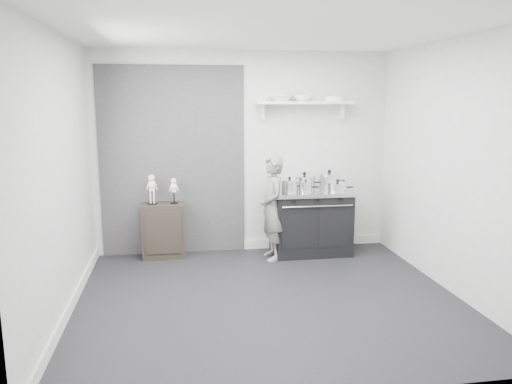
# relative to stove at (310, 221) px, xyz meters

# --- Properties ---
(ground) EXTENTS (4.00, 4.00, 0.00)m
(ground) POSITION_rel_stove_xyz_m (-0.86, -1.48, -0.44)
(ground) COLOR black
(ground) RESTS_ON ground
(room_shell) EXTENTS (4.02, 3.62, 2.71)m
(room_shell) POSITION_rel_stove_xyz_m (-0.95, -1.33, 1.20)
(room_shell) COLOR #B2B2AF
(room_shell) RESTS_ON ground
(wall_shelf) EXTENTS (1.30, 0.26, 0.24)m
(wall_shelf) POSITION_rel_stove_xyz_m (-0.06, 0.20, 1.57)
(wall_shelf) COLOR silver
(wall_shelf) RESTS_ON room_shell
(stove) EXTENTS (1.09, 0.68, 0.87)m
(stove) POSITION_rel_stove_xyz_m (0.00, 0.00, 0.00)
(stove) COLOR black
(stove) RESTS_ON ground
(side_cabinet) EXTENTS (0.55, 0.32, 0.72)m
(side_cabinet) POSITION_rel_stove_xyz_m (-1.96, 0.13, -0.08)
(side_cabinet) COLOR black
(side_cabinet) RESTS_ON ground
(child) EXTENTS (0.36, 0.52, 1.36)m
(child) POSITION_rel_stove_xyz_m (-0.56, -0.18, 0.24)
(child) COLOR slate
(child) RESTS_ON ground
(pot_front_left) EXTENTS (0.31, 0.23, 0.20)m
(pot_front_left) POSITION_rel_stove_xyz_m (-0.32, -0.10, 0.51)
(pot_front_left) COLOR silver
(pot_front_left) RESTS_ON stove
(pot_back_left) EXTENTS (0.38, 0.29, 0.23)m
(pot_back_left) POSITION_rel_stove_xyz_m (-0.07, 0.10, 0.52)
(pot_back_left) COLOR silver
(pot_back_left) RESTS_ON stove
(pot_back_right) EXTENTS (0.36, 0.28, 0.25)m
(pot_back_right) POSITION_rel_stove_xyz_m (0.28, 0.09, 0.54)
(pot_back_right) COLOR silver
(pot_back_right) RESTS_ON stove
(pot_front_right) EXTENTS (0.34, 0.25, 0.16)m
(pot_front_right) POSITION_rel_stove_xyz_m (0.31, -0.17, 0.49)
(pot_front_right) COLOR silver
(pot_front_right) RESTS_ON stove
(pot_front_center) EXTENTS (0.26, 0.18, 0.16)m
(pot_front_center) POSITION_rel_stove_xyz_m (-0.11, -0.13, 0.50)
(pot_front_center) COLOR silver
(pot_front_center) RESTS_ON stove
(skeleton_full) EXTENTS (0.13, 0.08, 0.45)m
(skeleton_full) POSITION_rel_stove_xyz_m (-2.09, 0.13, 0.50)
(skeleton_full) COLOR silver
(skeleton_full) RESTS_ON side_cabinet
(skeleton_torso) EXTENTS (0.11, 0.07, 0.38)m
(skeleton_torso) POSITION_rel_stove_xyz_m (-1.81, 0.13, 0.47)
(skeleton_torso) COLOR silver
(skeleton_torso) RESTS_ON side_cabinet
(bowl_large) EXTENTS (0.30, 0.30, 0.07)m
(bowl_large) POSITION_rel_stove_xyz_m (-0.38, 0.19, 1.64)
(bowl_large) COLOR white
(bowl_large) RESTS_ON wall_shelf
(bowl_small) EXTENTS (0.24, 0.24, 0.08)m
(bowl_small) POSITION_rel_stove_xyz_m (-0.09, 0.19, 1.64)
(bowl_small) COLOR white
(bowl_small) RESTS_ON wall_shelf
(plate_stack) EXTENTS (0.26, 0.26, 0.06)m
(plate_stack) POSITION_rel_stove_xyz_m (0.35, 0.19, 1.63)
(plate_stack) COLOR white
(plate_stack) RESTS_ON wall_shelf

